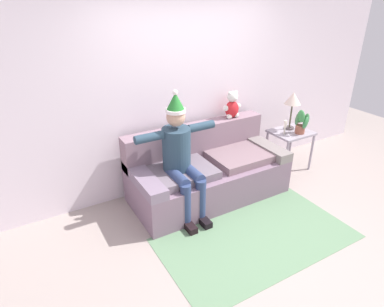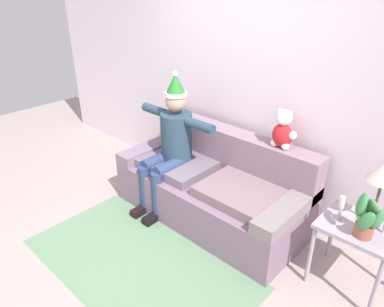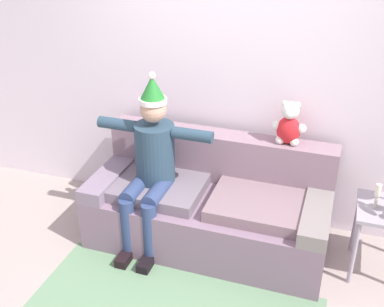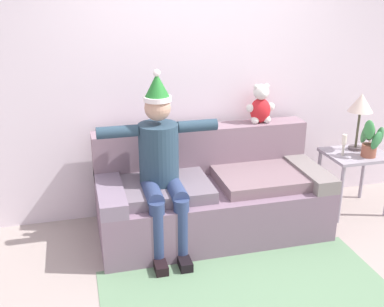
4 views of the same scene
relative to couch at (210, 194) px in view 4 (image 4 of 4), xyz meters
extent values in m
plane|color=#A4958D|center=(0.00, -1.01, -0.35)|extent=(10.00, 10.00, 0.00)
cube|color=silver|center=(0.00, 0.54, 1.00)|extent=(7.00, 0.10, 2.70)
cube|color=slate|center=(0.00, -0.06, -0.12)|extent=(2.05, 0.93, 0.46)
cube|color=gray|center=(0.00, 0.29, 0.34)|extent=(2.05, 0.24, 0.45)
cube|color=gray|center=(-0.92, -0.06, 0.18)|extent=(0.22, 0.93, 0.12)
cube|color=gray|center=(0.92, -0.06, 0.18)|extent=(0.22, 0.93, 0.12)
cube|color=slate|center=(-0.46, -0.11, 0.17)|extent=(0.82, 0.65, 0.10)
cube|color=slate|center=(0.46, -0.11, 0.17)|extent=(0.82, 0.65, 0.10)
cylinder|color=#294153|center=(-0.48, -0.08, 0.48)|extent=(0.34, 0.34, 0.52)
sphere|color=tan|center=(-0.48, -0.08, 0.88)|extent=(0.22, 0.22, 0.22)
cylinder|color=white|center=(-0.48, -0.08, 0.95)|extent=(0.23, 0.23, 0.04)
cone|color=#22742A|center=(-0.48, -0.08, 1.06)|extent=(0.21, 0.21, 0.20)
sphere|color=white|center=(-0.48, -0.08, 1.16)|extent=(0.06, 0.06, 0.06)
cylinder|color=navy|center=(-0.58, -0.28, 0.22)|extent=(0.14, 0.40, 0.14)
cylinder|color=navy|center=(-0.58, -0.48, -0.07)|extent=(0.13, 0.13, 0.56)
cube|color=black|center=(-0.58, -0.56, -0.31)|extent=(0.10, 0.24, 0.08)
cylinder|color=navy|center=(-0.38, -0.28, 0.22)|extent=(0.14, 0.40, 0.14)
cylinder|color=navy|center=(-0.38, -0.48, -0.07)|extent=(0.13, 0.13, 0.56)
cube|color=black|center=(-0.38, -0.56, -0.31)|extent=(0.10, 0.24, 0.08)
cylinder|color=#294153|center=(-0.82, -0.08, 0.70)|extent=(0.34, 0.10, 0.10)
cylinder|color=#294153|center=(-0.14, -0.08, 0.70)|extent=(0.34, 0.10, 0.10)
ellipsoid|color=red|center=(0.58, 0.29, 0.69)|extent=(0.20, 0.16, 0.24)
sphere|color=silver|center=(0.58, 0.29, 0.87)|extent=(0.15, 0.15, 0.15)
sphere|color=silver|center=(0.58, 0.23, 0.86)|extent=(0.07, 0.07, 0.07)
sphere|color=silver|center=(0.53, 0.29, 0.92)|extent=(0.05, 0.05, 0.05)
sphere|color=silver|center=(0.64, 0.29, 0.92)|extent=(0.05, 0.05, 0.05)
sphere|color=silver|center=(0.48, 0.29, 0.72)|extent=(0.08, 0.08, 0.08)
sphere|color=silver|center=(0.52, 0.26, 0.60)|extent=(0.08, 0.08, 0.08)
sphere|color=silver|center=(0.69, 0.29, 0.72)|extent=(0.08, 0.08, 0.08)
sphere|color=silver|center=(0.64, 0.26, 0.60)|extent=(0.08, 0.08, 0.08)
cube|color=#9C95A2|center=(1.50, 0.00, 0.25)|extent=(0.59, 0.49, 0.03)
cylinder|color=#9C95A2|center=(1.24, -0.21, -0.06)|extent=(0.04, 0.04, 0.58)
cylinder|color=#9C95A2|center=(1.24, 0.22, -0.06)|extent=(0.04, 0.04, 0.58)
cylinder|color=#9C95A2|center=(1.76, 0.22, -0.06)|extent=(0.04, 0.04, 0.58)
cylinder|color=#54494B|center=(1.55, 0.10, 0.28)|extent=(0.14, 0.14, 0.03)
cylinder|color=brown|center=(1.55, 0.10, 0.48)|extent=(0.02, 0.02, 0.36)
cone|color=beige|center=(1.55, 0.10, 0.75)|extent=(0.24, 0.24, 0.18)
cylinder|color=#96523F|center=(1.56, -0.11, 0.33)|extent=(0.14, 0.14, 0.12)
ellipsoid|color=#3D7E49|center=(1.64, -0.13, 0.47)|extent=(0.11, 0.12, 0.20)
ellipsoid|color=#458648|center=(1.57, -0.06, 0.49)|extent=(0.14, 0.13, 0.20)
ellipsoid|color=#417846|center=(1.52, -0.06, 0.48)|extent=(0.17, 0.14, 0.21)
ellipsoid|color=#388643|center=(1.51, -0.14, 0.55)|extent=(0.12, 0.17, 0.21)
ellipsoid|color=#367F45|center=(1.57, -0.17, 0.45)|extent=(0.17, 0.09, 0.21)
cylinder|color=beige|center=(1.33, -0.02, 0.32)|extent=(0.02, 0.02, 0.11)
cylinder|color=white|center=(1.33, -0.02, 0.43)|extent=(0.04, 0.04, 0.10)
cylinder|color=beige|center=(1.66, 0.04, 0.35)|extent=(0.02, 0.02, 0.17)
cylinder|color=white|center=(1.66, 0.04, 0.49)|extent=(0.04, 0.04, 0.10)
cube|color=slate|center=(0.00, -1.07, -0.34)|extent=(2.18, 1.20, 0.01)
camera|label=1|loc=(-2.12, -3.28, 2.17)|focal=31.28mm
camera|label=2|loc=(2.08, -2.57, 2.04)|focal=33.39mm
camera|label=3|loc=(0.98, -3.40, 2.35)|focal=44.50mm
camera|label=4|loc=(-1.14, -3.74, 1.86)|focal=43.60mm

